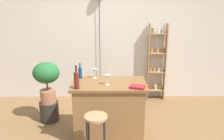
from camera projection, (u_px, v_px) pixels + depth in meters
name	position (u px, v px, depth m)	size (l,w,h in m)	color
back_wall	(109.00, 35.00, 5.15)	(6.40, 0.10, 2.80)	beige
kitchen_counter	(109.00, 109.00, 3.85)	(1.16, 0.67, 0.91)	olive
bar_stool	(96.00, 128.00, 3.23)	(0.31, 0.31, 0.68)	black
spice_shelf	(157.00, 63.00, 5.18)	(0.39, 0.17, 1.68)	#A87F51
plant_stool	(49.00, 111.00, 4.39)	(0.34, 0.34, 0.37)	#2D2823
potted_plant	(46.00, 77.00, 4.20)	(0.47, 0.42, 0.74)	#A86B4C
bottle_vinegar	(80.00, 73.00, 3.91)	(0.06, 0.06, 0.26)	navy
bottle_soda_blue	(77.00, 80.00, 3.44)	(0.08, 0.08, 0.35)	#5B2319
wine_glass_left	(108.00, 78.00, 3.59)	(0.07, 0.07, 0.16)	silver
wine_glass_center	(95.00, 71.00, 3.90)	(0.07, 0.07, 0.16)	silver
cookbook	(137.00, 87.00, 3.50)	(0.21, 0.15, 0.04)	maroon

